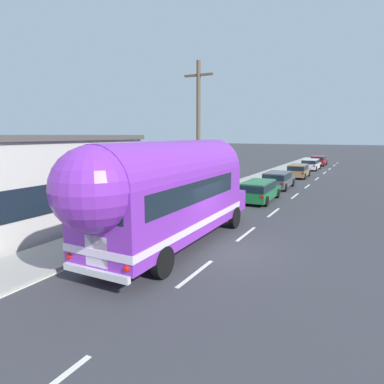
{
  "coord_description": "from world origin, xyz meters",
  "views": [
    {
      "loc": [
        4.66,
        -11.4,
        4.36
      ],
      "look_at": [
        -2.03,
        1.19,
        1.93
      ],
      "focal_mm": 31.59,
      "sensor_mm": 36.0,
      "label": 1
    }
  ],
  "objects_px": {
    "car_lead": "(259,190)",
    "car_third": "(298,170)",
    "car_second": "(278,179)",
    "utility_pole": "(198,133)",
    "car_fourth": "(311,164)",
    "car_fifth": "(319,160)",
    "painted_bus": "(167,191)"
  },
  "relations": [
    {
      "from": "car_lead",
      "to": "car_third",
      "type": "relative_size",
      "value": 1.03
    },
    {
      "from": "car_second",
      "to": "car_third",
      "type": "relative_size",
      "value": 1.0
    },
    {
      "from": "utility_pole",
      "to": "car_fourth",
      "type": "relative_size",
      "value": 1.88
    },
    {
      "from": "car_second",
      "to": "utility_pole",
      "type": "bearing_deg",
      "value": -104.29
    },
    {
      "from": "car_second",
      "to": "car_fifth",
      "type": "xyz_separation_m",
      "value": [
        -0.04,
        23.65,
        0.0
      ]
    },
    {
      "from": "utility_pole",
      "to": "car_fourth",
      "type": "height_order",
      "value": "utility_pole"
    },
    {
      "from": "car_lead",
      "to": "car_second",
      "type": "bearing_deg",
      "value": 92.34
    },
    {
      "from": "utility_pole",
      "to": "car_third",
      "type": "relative_size",
      "value": 1.89
    },
    {
      "from": "utility_pole",
      "to": "car_fifth",
      "type": "height_order",
      "value": "utility_pole"
    },
    {
      "from": "car_third",
      "to": "car_fifth",
      "type": "bearing_deg",
      "value": 90.51
    },
    {
      "from": "utility_pole",
      "to": "car_third",
      "type": "distance_m",
      "value": 18.17
    },
    {
      "from": "utility_pole",
      "to": "car_second",
      "type": "bearing_deg",
      "value": 75.71
    },
    {
      "from": "car_third",
      "to": "car_fourth",
      "type": "height_order",
      "value": "same"
    },
    {
      "from": "painted_bus",
      "to": "car_fourth",
      "type": "relative_size",
      "value": 2.4
    },
    {
      "from": "car_second",
      "to": "car_third",
      "type": "bearing_deg",
      "value": 89.28
    },
    {
      "from": "utility_pole",
      "to": "car_fifth",
      "type": "xyz_separation_m",
      "value": [
        2.4,
        33.22,
        -3.63
      ]
    },
    {
      "from": "car_second",
      "to": "car_fifth",
      "type": "relative_size",
      "value": 0.94
    },
    {
      "from": "car_second",
      "to": "car_fifth",
      "type": "bearing_deg",
      "value": 90.09
    },
    {
      "from": "car_second",
      "to": "car_third",
      "type": "xyz_separation_m",
      "value": [
        0.1,
        8.04,
        -0.0
      ]
    },
    {
      "from": "utility_pole",
      "to": "car_third",
      "type": "height_order",
      "value": "utility_pole"
    },
    {
      "from": "car_third",
      "to": "painted_bus",
      "type": "bearing_deg",
      "value": -90.19
    },
    {
      "from": "car_third",
      "to": "car_fourth",
      "type": "distance_m",
      "value": 8.51
    },
    {
      "from": "car_third",
      "to": "car_fifth",
      "type": "xyz_separation_m",
      "value": [
        -0.14,
        15.6,
        0.01
      ]
    },
    {
      "from": "car_lead",
      "to": "car_third",
      "type": "xyz_separation_m",
      "value": [
        -0.15,
        14.1,
        -0.01
      ]
    },
    {
      "from": "car_third",
      "to": "car_fourth",
      "type": "xyz_separation_m",
      "value": [
        -0.1,
        8.51,
        0.0
      ]
    },
    {
      "from": "utility_pole",
      "to": "car_fifth",
      "type": "relative_size",
      "value": 1.77
    },
    {
      "from": "car_fourth",
      "to": "car_fifth",
      "type": "bearing_deg",
      "value": 90.31
    },
    {
      "from": "car_second",
      "to": "car_third",
      "type": "distance_m",
      "value": 8.04
    },
    {
      "from": "car_fourth",
      "to": "car_third",
      "type": "bearing_deg",
      "value": -89.32
    },
    {
      "from": "car_lead",
      "to": "car_second",
      "type": "distance_m",
      "value": 6.06
    },
    {
      "from": "car_lead",
      "to": "car_second",
      "type": "xyz_separation_m",
      "value": [
        -0.25,
        6.05,
        -0.01
      ]
    },
    {
      "from": "painted_bus",
      "to": "car_lead",
      "type": "xyz_separation_m",
      "value": [
        0.23,
        10.9,
        -1.51
      ]
    }
  ]
}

